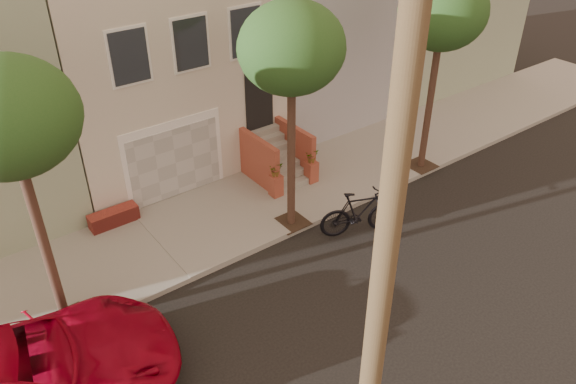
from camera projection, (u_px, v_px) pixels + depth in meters
ground at (357, 320)px, 13.24m from camera, size 90.00×90.00×0.00m
sidewalk at (235, 213)px, 16.81m from camera, size 40.00×3.70×0.15m
house_row at (136, 46)px, 18.82m from camera, size 33.10×11.70×7.00m
tree_left at (7, 119)px, 10.26m from camera, size 2.70×2.57×6.30m
tree_mid at (292, 50)px, 13.54m from camera, size 2.70×2.57×6.30m
tree_right at (443, 12)px, 16.31m from camera, size 2.70×2.57×6.30m
pickup_truck at (12, 382)px, 10.67m from camera, size 6.75×3.94×1.76m
motorcycle at (360, 213)px, 15.75m from camera, size 2.38×1.49×1.39m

